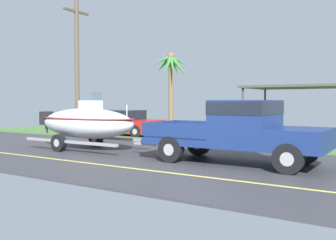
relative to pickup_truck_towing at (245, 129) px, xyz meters
name	(u,v)px	position (x,y,z in m)	size (l,w,h in m)	color
ground	(287,140)	(-0.87, 7.79, -1.07)	(36.00, 22.00, 0.11)	#38383D
pickup_truck_towing	(245,129)	(0.00, 0.00, 0.00)	(5.64, 2.10, 1.91)	navy
boat_on_trailer	(86,123)	(-6.48, 0.00, -0.03)	(5.73, 2.22, 2.23)	gray
parked_sedan_near	(121,123)	(-9.21, 5.44, -0.38)	(4.57, 1.82, 1.38)	#B21E19
carport_awning	(301,88)	(-1.59, 13.29, 1.62)	(6.32, 4.64, 2.81)	#4C4238
palm_tree_near_left	(171,71)	(-11.31, 13.95, 3.11)	(2.90, 2.97, 5.56)	brown
utility_pole	(77,65)	(-11.49, 4.41, 2.78)	(0.24, 1.80, 7.37)	brown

